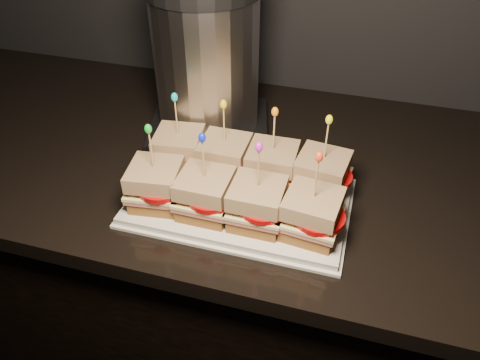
# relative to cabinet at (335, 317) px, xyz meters

# --- Properties ---
(cabinet) EXTENTS (2.47, 0.64, 0.84)m
(cabinet) POSITION_rel_cabinet_xyz_m (0.00, 0.00, 0.00)
(cabinet) COLOR black
(cabinet) RESTS_ON ground
(granite_slab) EXTENTS (2.51, 0.68, 0.03)m
(granite_slab) POSITION_rel_cabinet_xyz_m (-0.00, 0.00, 0.44)
(granite_slab) COLOR black
(granite_slab) RESTS_ON cabinet
(platter) EXTENTS (0.38, 0.23, 0.02)m
(platter) POSITION_rel_cabinet_xyz_m (-0.21, -0.14, 0.46)
(platter) COLOR white
(platter) RESTS_ON granite_slab
(platter_rim) EXTENTS (0.39, 0.25, 0.01)m
(platter_rim) POSITION_rel_cabinet_xyz_m (-0.21, -0.14, 0.46)
(platter_rim) COLOR white
(platter_rim) RESTS_ON granite_slab
(sandwich_0_bread_bot) EXTENTS (0.09, 0.09, 0.02)m
(sandwich_0_bread_bot) POSITION_rel_cabinet_xyz_m (-0.34, -0.09, 0.48)
(sandwich_0_bread_bot) COLOR #5D3814
(sandwich_0_bread_bot) RESTS_ON platter
(sandwich_0_ham) EXTENTS (0.10, 0.10, 0.01)m
(sandwich_0_ham) POSITION_rel_cabinet_xyz_m (-0.34, -0.09, 0.50)
(sandwich_0_ham) COLOR #C25E5F
(sandwich_0_ham) RESTS_ON sandwich_0_bread_bot
(sandwich_0_cheese) EXTENTS (0.10, 0.10, 0.01)m
(sandwich_0_cheese) POSITION_rel_cabinet_xyz_m (-0.34, -0.09, 0.51)
(sandwich_0_cheese) COLOR #FFF6A2
(sandwich_0_cheese) RESTS_ON sandwich_0_ham
(sandwich_0_tomato) EXTENTS (0.08, 0.08, 0.01)m
(sandwich_0_tomato) POSITION_rel_cabinet_xyz_m (-0.33, -0.10, 0.51)
(sandwich_0_tomato) COLOR #B60809
(sandwich_0_tomato) RESTS_ON sandwich_0_cheese
(sandwich_0_bread_top) EXTENTS (0.10, 0.10, 0.03)m
(sandwich_0_bread_top) POSITION_rel_cabinet_xyz_m (-0.34, -0.09, 0.53)
(sandwich_0_bread_top) COLOR #623213
(sandwich_0_bread_top) RESTS_ON sandwich_0_tomato
(sandwich_0_pick) EXTENTS (0.00, 0.00, 0.09)m
(sandwich_0_pick) POSITION_rel_cabinet_xyz_m (-0.34, -0.09, 0.58)
(sandwich_0_pick) COLOR tan
(sandwich_0_pick) RESTS_ON sandwich_0_bread_top
(sandwich_0_frill) EXTENTS (0.01, 0.01, 0.02)m
(sandwich_0_frill) POSITION_rel_cabinet_xyz_m (-0.34, -0.09, 0.62)
(sandwich_0_frill) COLOR #11B1B9
(sandwich_0_frill) RESTS_ON sandwich_0_pick
(sandwich_1_bread_bot) EXTENTS (0.08, 0.08, 0.02)m
(sandwich_1_bread_bot) POSITION_rel_cabinet_xyz_m (-0.25, -0.09, 0.48)
(sandwich_1_bread_bot) COLOR #5D3814
(sandwich_1_bread_bot) RESTS_ON platter
(sandwich_1_ham) EXTENTS (0.09, 0.09, 0.01)m
(sandwich_1_ham) POSITION_rel_cabinet_xyz_m (-0.25, -0.09, 0.50)
(sandwich_1_ham) COLOR #C25E5F
(sandwich_1_ham) RESTS_ON sandwich_1_bread_bot
(sandwich_1_cheese) EXTENTS (0.09, 0.09, 0.01)m
(sandwich_1_cheese) POSITION_rel_cabinet_xyz_m (-0.25, -0.09, 0.51)
(sandwich_1_cheese) COLOR #FFF6A2
(sandwich_1_cheese) RESTS_ON sandwich_1_ham
(sandwich_1_tomato) EXTENTS (0.08, 0.08, 0.01)m
(sandwich_1_tomato) POSITION_rel_cabinet_xyz_m (-0.24, -0.10, 0.51)
(sandwich_1_tomato) COLOR #B60809
(sandwich_1_tomato) RESTS_ON sandwich_1_cheese
(sandwich_1_bread_top) EXTENTS (0.08, 0.08, 0.03)m
(sandwich_1_bread_top) POSITION_rel_cabinet_xyz_m (-0.25, -0.09, 0.53)
(sandwich_1_bread_top) COLOR #623213
(sandwich_1_bread_top) RESTS_ON sandwich_1_tomato
(sandwich_1_pick) EXTENTS (0.00, 0.00, 0.09)m
(sandwich_1_pick) POSITION_rel_cabinet_xyz_m (-0.25, -0.09, 0.58)
(sandwich_1_pick) COLOR tan
(sandwich_1_pick) RESTS_ON sandwich_1_bread_top
(sandwich_1_frill) EXTENTS (0.01, 0.01, 0.02)m
(sandwich_1_frill) POSITION_rel_cabinet_xyz_m (-0.25, -0.09, 0.62)
(sandwich_1_frill) COLOR yellow
(sandwich_1_frill) RESTS_ON sandwich_1_pick
(sandwich_2_bread_bot) EXTENTS (0.08, 0.08, 0.02)m
(sandwich_2_bread_bot) POSITION_rel_cabinet_xyz_m (-0.17, -0.09, 0.48)
(sandwich_2_bread_bot) COLOR #5D3814
(sandwich_2_bread_bot) RESTS_ON platter
(sandwich_2_ham) EXTENTS (0.09, 0.09, 0.01)m
(sandwich_2_ham) POSITION_rel_cabinet_xyz_m (-0.17, -0.09, 0.50)
(sandwich_2_ham) COLOR #C25E5F
(sandwich_2_ham) RESTS_ON sandwich_2_bread_bot
(sandwich_2_cheese) EXTENTS (0.10, 0.09, 0.01)m
(sandwich_2_cheese) POSITION_rel_cabinet_xyz_m (-0.17, -0.09, 0.51)
(sandwich_2_cheese) COLOR #FFF6A2
(sandwich_2_cheese) RESTS_ON sandwich_2_ham
(sandwich_2_tomato) EXTENTS (0.08, 0.08, 0.01)m
(sandwich_2_tomato) POSITION_rel_cabinet_xyz_m (-0.15, -0.10, 0.51)
(sandwich_2_tomato) COLOR #B60809
(sandwich_2_tomato) RESTS_ON sandwich_2_cheese
(sandwich_2_bread_top) EXTENTS (0.09, 0.09, 0.03)m
(sandwich_2_bread_top) POSITION_rel_cabinet_xyz_m (-0.17, -0.09, 0.53)
(sandwich_2_bread_top) COLOR #623213
(sandwich_2_bread_top) RESTS_ON sandwich_2_tomato
(sandwich_2_pick) EXTENTS (0.00, 0.00, 0.09)m
(sandwich_2_pick) POSITION_rel_cabinet_xyz_m (-0.17, -0.09, 0.58)
(sandwich_2_pick) COLOR tan
(sandwich_2_pick) RESTS_ON sandwich_2_bread_top
(sandwich_2_frill) EXTENTS (0.01, 0.01, 0.02)m
(sandwich_2_frill) POSITION_rel_cabinet_xyz_m (-0.17, -0.09, 0.62)
(sandwich_2_frill) COLOR orange
(sandwich_2_frill) RESTS_ON sandwich_2_pick
(sandwich_3_bread_bot) EXTENTS (0.09, 0.09, 0.02)m
(sandwich_3_bread_bot) POSITION_rel_cabinet_xyz_m (-0.08, -0.09, 0.48)
(sandwich_3_bread_bot) COLOR #5D3814
(sandwich_3_bread_bot) RESTS_ON platter
(sandwich_3_ham) EXTENTS (0.10, 0.10, 0.01)m
(sandwich_3_ham) POSITION_rel_cabinet_xyz_m (-0.08, -0.09, 0.50)
(sandwich_3_ham) COLOR #C25E5F
(sandwich_3_ham) RESTS_ON sandwich_3_bread_bot
(sandwich_3_cheese) EXTENTS (0.10, 0.10, 0.01)m
(sandwich_3_cheese) POSITION_rel_cabinet_xyz_m (-0.08, -0.09, 0.51)
(sandwich_3_cheese) COLOR #FFF6A2
(sandwich_3_cheese) RESTS_ON sandwich_3_ham
(sandwich_3_tomato) EXTENTS (0.08, 0.08, 0.01)m
(sandwich_3_tomato) POSITION_rel_cabinet_xyz_m (-0.06, -0.10, 0.51)
(sandwich_3_tomato) COLOR #B60809
(sandwich_3_tomato) RESTS_ON sandwich_3_cheese
(sandwich_3_bread_top) EXTENTS (0.09, 0.09, 0.03)m
(sandwich_3_bread_top) POSITION_rel_cabinet_xyz_m (-0.08, -0.09, 0.53)
(sandwich_3_bread_top) COLOR #623213
(sandwich_3_bread_top) RESTS_ON sandwich_3_tomato
(sandwich_3_pick) EXTENTS (0.00, 0.00, 0.09)m
(sandwich_3_pick) POSITION_rel_cabinet_xyz_m (-0.08, -0.09, 0.58)
(sandwich_3_pick) COLOR tan
(sandwich_3_pick) RESTS_ON sandwich_3_bread_top
(sandwich_3_frill) EXTENTS (0.01, 0.01, 0.02)m
(sandwich_3_frill) POSITION_rel_cabinet_xyz_m (-0.08, -0.09, 0.62)
(sandwich_3_frill) COLOR #E7F013
(sandwich_3_frill) RESTS_ON sandwich_3_pick
(sandwich_4_bread_bot) EXTENTS (0.09, 0.09, 0.02)m
(sandwich_4_bread_bot) POSITION_rel_cabinet_xyz_m (-0.34, -0.20, 0.48)
(sandwich_4_bread_bot) COLOR #5D3814
(sandwich_4_bread_bot) RESTS_ON platter
(sandwich_4_ham) EXTENTS (0.10, 0.10, 0.01)m
(sandwich_4_ham) POSITION_rel_cabinet_xyz_m (-0.34, -0.20, 0.50)
(sandwich_4_ham) COLOR #C25E5F
(sandwich_4_ham) RESTS_ON sandwich_4_bread_bot
(sandwich_4_cheese) EXTENTS (0.10, 0.10, 0.01)m
(sandwich_4_cheese) POSITION_rel_cabinet_xyz_m (-0.34, -0.20, 0.51)
(sandwich_4_cheese) COLOR #FFF6A2
(sandwich_4_cheese) RESTS_ON sandwich_4_ham
(sandwich_4_tomato) EXTENTS (0.08, 0.08, 0.01)m
(sandwich_4_tomato) POSITION_rel_cabinet_xyz_m (-0.33, -0.20, 0.51)
(sandwich_4_tomato) COLOR #B60809
(sandwich_4_tomato) RESTS_ON sandwich_4_cheese
(sandwich_4_bread_top) EXTENTS (0.10, 0.10, 0.03)m
(sandwich_4_bread_top) POSITION_rel_cabinet_xyz_m (-0.34, -0.20, 0.53)
(sandwich_4_bread_top) COLOR #623213
(sandwich_4_bread_top) RESTS_ON sandwich_4_tomato
(sandwich_4_pick) EXTENTS (0.00, 0.00, 0.09)m
(sandwich_4_pick) POSITION_rel_cabinet_xyz_m (-0.34, -0.20, 0.58)
(sandwich_4_pick) COLOR tan
(sandwich_4_pick) RESTS_ON sandwich_4_bread_top
(sandwich_4_frill) EXTENTS (0.01, 0.01, 0.02)m
(sandwich_4_frill) POSITION_rel_cabinet_xyz_m (-0.34, -0.20, 0.62)
(sandwich_4_frill) COLOR green
(sandwich_4_frill) RESTS_ON sandwich_4_pick
(sandwich_5_bread_bot) EXTENTS (0.08, 0.08, 0.02)m
(sandwich_5_bread_bot) POSITION_rel_cabinet_xyz_m (-0.25, -0.20, 0.48)
(sandwich_5_bread_bot) COLOR #5D3814
(sandwich_5_bread_bot) RESTS_ON platter
(sandwich_5_ham) EXTENTS (0.09, 0.09, 0.01)m
(sandwich_5_ham) POSITION_rel_cabinet_xyz_m (-0.25, -0.20, 0.50)
(sandwich_5_ham) COLOR #C25E5F
(sandwich_5_ham) RESTS_ON sandwich_5_bread_bot
(sandwich_5_cheese) EXTENTS (0.09, 0.09, 0.01)m
(sandwich_5_cheese) POSITION_rel_cabinet_xyz_m (-0.25, -0.20, 0.51)
(sandwich_5_cheese) COLOR #FFF6A2
(sandwich_5_cheese) RESTS_ON sandwich_5_ham
(sandwich_5_tomato) EXTENTS (0.08, 0.08, 0.01)m
(sandwich_5_tomato) POSITION_rel_cabinet_xyz_m (-0.24, -0.20, 0.51)
(sandwich_5_tomato) COLOR #B60809
(sandwich_5_tomato) RESTS_ON sandwich_5_cheese
(sandwich_5_bread_top) EXTENTS (0.09, 0.09, 0.03)m
(sandwich_5_bread_top) POSITION_rel_cabinet_xyz_m (-0.25, -0.20, 0.53)
(sandwich_5_bread_top) COLOR #623213
(sandwich_5_bread_top) RESTS_ON sandwich_5_tomato
(sandwich_5_pick) EXTENTS (0.00, 0.00, 0.09)m
(sandwich_5_pick) POSITION_rel_cabinet_xyz_m (-0.25, -0.20, 0.58)
(sandwich_5_pick) COLOR tan
(sandwich_5_pick) RESTS_ON sandwich_5_bread_top
(sandwich_5_frill) EXTENTS (0.01, 0.01, 0.02)m
(sandwich_5_frill) POSITION_rel_cabinet_xyz_m (-0.25, -0.20, 0.62)
(sandwich_5_frill) COLOR #0F21E0
(sandwich_5_frill) RESTS_ON sandwich_5_pick
(sandwich_6_bread_bot) EXTENTS (0.08, 0.08, 0.02)m
(sandwich_6_bread_bot) POSITION_rel_cabinet_xyz_m (-0.17, -0.20, 0.48)
(sandwich_6_bread_bot) COLOR #5D3814
(sandwich_6_bread_bot) RESTS_ON platter
(sandwich_6_ham) EXTENTS (0.09, 0.09, 0.01)m
(sandwich_6_ham) POSITION_rel_cabinet_xyz_m (-0.17, -0.20, 0.50)
(sandwich_6_ham) COLOR #C25E5F
(sandwich_6_ham) RESTS_ON sandwich_6_bread_bot
(sandwich_6_cheese) EXTENTS (0.09, 0.09, 0.01)m
(sandwich_6_cheese) POSITION_rel_cabinet_xyz_m (-0.17, -0.20, 0.51)
(sandwich_6_cheese) COLOR #FFF6A2
(sandwich_6_cheese) RESTS_ON sandwich_6_ham
(sandwich_6_tomato) EXTENTS (0.08, 0.08, 0.01)m
(sandwich_6_tomato) POSITION_rel_cabinet_xyz_m (-0.15, -0.20, 0.51)
(sandwich_6_tomato) COLOR #B60809
(sandwich_6_tomato) RESTS_ON sandwich_6_cheese
(sandwich_6_bread_top) EXTENTS (0.09, 0.09, 0.03)m
(sandwich_6_bread_top) POSITION_rel_cabinet_xyz_m (-0.17, -0.20, 0.53)
(sandwich_6_bread_top) COLOR #623213
(sandwich_6_bread_top) RESTS_ON sandwich_6_tomato
(sandwich_6_pick) EXTENTS (0.00, 0.00, 0.09)m
(sandwich_6_pick) POSITION_rel_cabinet_xyz_m (-0.17, -0.20, 0.58)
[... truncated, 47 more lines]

